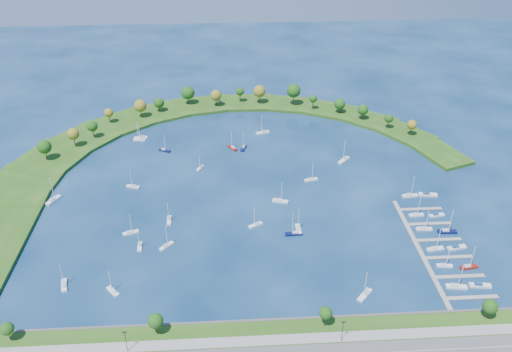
{
  "coord_description": "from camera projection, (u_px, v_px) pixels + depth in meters",
  "views": [
    {
      "loc": [
        -10.94,
        -254.44,
        158.61
      ],
      "look_at": [
        5.0,
        5.0,
        4.0
      ],
      "focal_mm": 37.5,
      "sensor_mm": 36.0,
      "label": 1
    }
  ],
  "objects": [
    {
      "name": "moored_boat_2",
      "position": [
        344.0,
        160.0,
        325.22
      ],
      "size": [
        8.67,
        8.88,
        14.26
      ],
      "rotation": [
        0.0,
        0.0,
        3.95
      ],
      "color": "white",
      "rests_on": "ground"
    },
    {
      "name": "docked_boat_7",
      "position": [
        447.0,
        231.0,
        262.8
      ],
      "size": [
        9.36,
        3.15,
        13.55
      ],
      "rotation": [
        0.0,
        0.0,
        -0.06
      ],
      "color": "#09103E",
      "rests_on": "ground"
    },
    {
      "name": "docked_boat_3",
      "position": [
        469.0,
        266.0,
        240.02
      ],
      "size": [
        8.51,
        3.45,
        12.16
      ],
      "rotation": [
        0.0,
        0.0,
        0.14
      ],
      "color": "maroon",
      "rests_on": "ground"
    },
    {
      "name": "moored_boat_13",
      "position": [
        166.0,
        245.0,
        253.15
      ],
      "size": [
        6.96,
        7.27,
        11.56
      ],
      "rotation": [
        0.0,
        0.0,
        0.82
      ],
      "color": "white",
      "rests_on": "ground"
    },
    {
      "name": "dock_system",
      "position": [
        434.0,
        249.0,
        251.92
      ],
      "size": [
        24.28,
        82.0,
        1.6
      ],
      "color": "gray",
      "rests_on": "ground"
    },
    {
      "name": "moored_boat_1",
      "position": [
        298.0,
        229.0,
        264.42
      ],
      "size": [
        2.49,
        8.58,
        12.57
      ],
      "rotation": [
        0.0,
        0.0,
        1.58
      ],
      "color": "white",
      "rests_on": "ground"
    },
    {
      "name": "docked_boat_6",
      "position": [
        424.0,
        228.0,
        264.84
      ],
      "size": [
        7.98,
        2.62,
        11.57
      ],
      "rotation": [
        0.0,
        0.0,
        -0.05
      ],
      "color": "white",
      "rests_on": "ground"
    },
    {
      "name": "moored_boat_16",
      "position": [
        243.0,
        148.0,
        338.87
      ],
      "size": [
        4.35,
        8.64,
        12.24
      ],
      "rotation": [
        0.0,
        0.0,
        4.46
      ],
      "color": "#09103E",
      "rests_on": "ground"
    },
    {
      "name": "moored_boat_20",
      "position": [
        131.0,
        232.0,
        262.17
      ],
      "size": [
        8.14,
        4.76,
        11.56
      ],
      "rotation": [
        0.0,
        0.0,
        0.35
      ],
      "color": "white",
      "rests_on": "ground"
    },
    {
      "name": "docked_boat_8",
      "position": [
        416.0,
        214.0,
        275.26
      ],
      "size": [
        7.81,
        2.8,
        11.25
      ],
      "rotation": [
        0.0,
        0.0,
        0.09
      ],
      "color": "white",
      "rests_on": "ground"
    },
    {
      "name": "docked_boat_2",
      "position": [
        445.0,
        265.0,
        240.97
      ],
      "size": [
        7.35,
        2.95,
        10.51
      ],
      "rotation": [
        0.0,
        0.0,
        -0.14
      ],
      "color": "white",
      "rests_on": "ground"
    },
    {
      "name": "docked_boat_0",
      "position": [
        456.0,
        286.0,
        228.97
      ],
      "size": [
        9.15,
        3.87,
        13.03
      ],
      "rotation": [
        0.0,
        0.0,
        -0.16
      ],
      "color": "white",
      "rests_on": "ground"
    },
    {
      "name": "docked_boat_4",
      "position": [
        435.0,
        248.0,
        251.27
      ],
      "size": [
        8.43,
        3.44,
        12.03
      ],
      "rotation": [
        0.0,
        0.0,
        0.14
      ],
      "color": "white",
      "rests_on": "ground"
    },
    {
      "name": "moored_boat_17",
      "position": [
        365.0,
        294.0,
        224.69
      ],
      "size": [
        7.87,
        8.38,
        13.22
      ],
      "rotation": [
        0.0,
        0.0,
        3.98
      ],
      "color": "white",
      "rests_on": "ground"
    },
    {
      "name": "moored_boat_11",
      "position": [
        113.0,
        291.0,
        226.56
      ],
      "size": [
        6.5,
        7.02,
        11.01
      ],
      "rotation": [
        0.0,
        0.0,
        2.29
      ],
      "color": "white",
      "rests_on": "ground"
    },
    {
      "name": "docked_boat_11",
      "position": [
        428.0,
        194.0,
        291.81
      ],
      "size": [
        10.22,
        4.17,
        2.02
      ],
      "rotation": [
        0.0,
        0.0,
        -0.14
      ],
      "color": "white",
      "rests_on": "ground"
    },
    {
      "name": "moored_boat_21",
      "position": [
        140.0,
        246.0,
        252.87
      ],
      "size": [
        2.41,
        7.1,
        10.28
      ],
      "rotation": [
        0.0,
        0.0,
        4.78
      ],
      "color": "white",
      "rests_on": "ground"
    },
    {
      "name": "moored_boat_6",
      "position": [
        294.0,
        233.0,
        261.39
      ],
      "size": [
        8.57,
        2.74,
        12.46
      ],
      "rotation": [
        0.0,
        0.0,
        3.18
      ],
      "color": "#09103E",
      "rests_on": "ground"
    },
    {
      "name": "moored_boat_4",
      "position": [
        133.0,
        186.0,
        299.11
      ],
      "size": [
        7.85,
        4.31,
        11.12
      ],
      "rotation": [
        0.0,
        0.0,
        2.83
      ],
      "color": "white",
      "rests_on": "ground"
    },
    {
      "name": "moored_boat_10",
      "position": [
        311.0,
        179.0,
        305.55
      ],
      "size": [
        8.05,
        4.26,
        11.39
      ],
      "rotation": [
        0.0,
        0.0,
        0.28
      ],
      "color": "white",
      "rests_on": "ground"
    },
    {
      "name": "moored_boat_7",
      "position": [
        263.0,
        132.0,
        358.07
      ],
      "size": [
        9.49,
        4.99,
        13.44
      ],
      "rotation": [
        0.0,
        0.0,
        3.42
      ],
      "color": "white",
      "rests_on": "ground"
    },
    {
      "name": "moored_boat_14",
      "position": [
        200.0,
        167.0,
        317.44
      ],
      "size": [
        4.69,
        6.6,
        9.57
      ],
      "rotation": [
        0.0,
        0.0,
        4.22
      ],
      "color": "white",
      "rests_on": "ground"
    },
    {
      "name": "moored_boat_5",
      "position": [
        169.0,
        220.0,
        271.21
      ],
      "size": [
        2.41,
        7.72,
        11.24
      ],
      "rotation": [
        0.0,
        0.0,
        4.75
      ],
      "color": "white",
      "rests_on": "ground"
    },
    {
      "name": "docked_boat_10",
      "position": [
        410.0,
        195.0,
        290.97
      ],
      "size": [
        8.81,
        3.29,
        12.65
      ],
      "rotation": [
        0.0,
        0.0,
        0.1
      ],
      "color": "white",
      "rests_on": "ground"
    },
    {
      "name": "moored_boat_18",
      "position": [
        233.0,
        148.0,
        338.92
      ],
      "size": [
        6.52,
        8.02,
        12.01
      ],
      "rotation": [
        0.0,
        0.0,
        2.18
      ],
      "color": "maroon",
      "rests_on": "ground"
    },
    {
      "name": "moored_boat_15",
      "position": [
        165.0,
        150.0,
        336.15
      ],
      "size": [
        7.81,
        5.51,
        11.32
      ],
      "rotation": [
        0.0,
        0.0,
        5.8
      ],
      "color": "#09103E",
      "rests_on": "ground"
    },
    {
      "name": "docked_boat_9",
      "position": [
        437.0,
        215.0,
        275.18
      ],
      "size": [
        8.18,
        3.51,
        1.62
      ],
      "rotation": [
        0.0,
        0.0,
        0.17
      ],
      "color": "white",
      "rests_on": "ground"
    },
    {
      "name": "ground",
      "position": [
        248.0,
        187.0,
        299.93
      ],
      "size": [
        700.0,
        700.0,
        0.0
      ],
      "primitive_type": "plane",
      "color": "#072343",
      "rests_on": "ground"
    },
    {
      "name": "breakwater",
      "position": [
        171.0,
        147.0,
        338.77
      ],
      "size": [
        286.74,
        247.64,
        2.0
      ],
      "color": "#204713",
      "rests_on": "ground"
    },
    {
      "name": "moored_boat_19",
      "position": [
        64.0,
        285.0,
        229.75
      ],
      "size": [
        4.27,
        8.51,
        12.04
      ],
      "rotation": [
        0.0,
        0.0,
        1.82
      ],
      "color": "white",
      "rests_on": "ground"
    },
    {
      "name": "docked_boat_1",
      "position": [
        480.0,
        285.0,
        229.78
      ],
      "size": [
        9.44,
        3.68,
        1.88
      ],
      "rotation": [
        0.0,
        0.0,
        -0.12
      ],
      "color": "white",
      "rests_on": "ground"
    },
    {
      "name": "moored_boat_0",
      "position": [
        280.0,
        200.0,
        286.44
      ],
      "size": [
        8.79,
        4.67,
        12.44
      ],
      "rotation": [
        0.0,
        0.0,
        6.0
      ],
      "color": "white",
      "rests_on": "ground"
    },
    {
      "name": "moored_boat_3",
      "position": [
        256.0,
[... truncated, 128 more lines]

